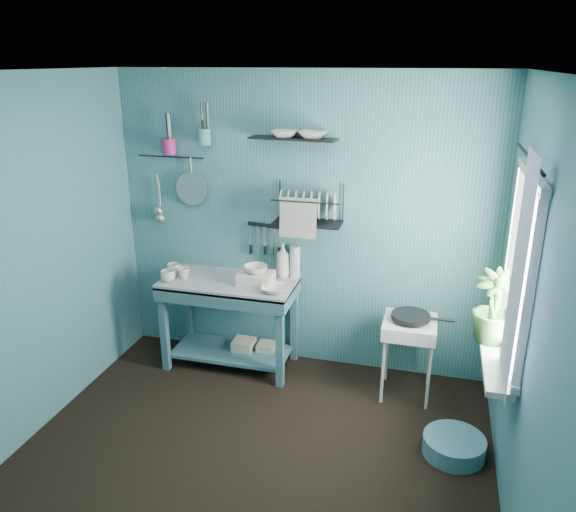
% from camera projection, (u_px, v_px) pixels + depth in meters
% --- Properties ---
extents(floor, '(3.20, 3.20, 0.00)m').
position_uv_depth(floor, '(248.00, 465.00, 3.75)').
color(floor, black).
rests_on(floor, ground).
extents(ceiling, '(3.20, 3.20, 0.00)m').
position_uv_depth(ceiling, '(236.00, 72.00, 2.92)').
color(ceiling, silver).
rests_on(ceiling, ground).
extents(wall_back, '(3.20, 0.00, 3.20)m').
position_uv_depth(wall_back, '(302.00, 225.00, 4.70)').
color(wall_back, '#386C73').
rests_on(wall_back, ground).
extents(wall_front, '(3.20, 0.00, 3.20)m').
position_uv_depth(wall_front, '(99.00, 456.00, 1.96)').
color(wall_front, '#386C73').
rests_on(wall_front, ground).
extents(wall_left, '(0.00, 3.00, 3.00)m').
position_uv_depth(wall_left, '(15.00, 268.00, 3.72)').
color(wall_left, '#386C73').
rests_on(wall_left, ground).
extents(wall_right, '(0.00, 3.00, 3.00)m').
position_uv_depth(wall_right, '(531.00, 325.00, 2.94)').
color(wall_right, '#386C73').
rests_on(wall_right, ground).
extents(work_counter, '(1.21, 0.75, 0.80)m').
position_uv_depth(work_counter, '(230.00, 323.00, 4.87)').
color(work_counter, '#315A67').
rests_on(work_counter, floor).
extents(mug_left, '(0.12, 0.12, 0.10)m').
position_uv_depth(mug_left, '(168.00, 276.00, 4.69)').
color(mug_left, silver).
rests_on(mug_left, work_counter).
extents(mug_mid, '(0.14, 0.14, 0.09)m').
position_uv_depth(mug_mid, '(184.00, 273.00, 4.76)').
color(mug_mid, silver).
rests_on(mug_mid, work_counter).
extents(mug_right, '(0.17, 0.17, 0.10)m').
position_uv_depth(mug_right, '(174.00, 269.00, 4.84)').
color(mug_right, silver).
rests_on(mug_right, work_counter).
extents(wash_tub, '(0.28, 0.22, 0.10)m').
position_uv_depth(wash_tub, '(256.00, 278.00, 4.64)').
color(wash_tub, beige).
rests_on(wash_tub, work_counter).
extents(tub_bowl, '(0.20, 0.19, 0.06)m').
position_uv_depth(tub_bowl, '(256.00, 269.00, 4.61)').
color(tub_bowl, silver).
rests_on(tub_bowl, wash_tub).
extents(soap_bottle, '(0.11, 0.12, 0.30)m').
position_uv_depth(soap_bottle, '(283.00, 260.00, 4.77)').
color(soap_bottle, beige).
rests_on(soap_bottle, work_counter).
extents(water_bottle, '(0.09, 0.09, 0.28)m').
position_uv_depth(water_bottle, '(295.00, 261.00, 4.76)').
color(water_bottle, '#B2BFC6').
rests_on(water_bottle, work_counter).
extents(counter_bowl, '(0.22, 0.22, 0.05)m').
position_uv_depth(counter_bowl, '(275.00, 289.00, 4.48)').
color(counter_bowl, silver).
rests_on(counter_bowl, work_counter).
extents(hotplate_stand, '(0.42, 0.42, 0.65)m').
position_uv_depth(hotplate_stand, '(407.00, 358.00, 4.45)').
color(hotplate_stand, silver).
rests_on(hotplate_stand, floor).
extents(frying_pan, '(0.30, 0.30, 0.03)m').
position_uv_depth(frying_pan, '(411.00, 316.00, 4.33)').
color(frying_pan, black).
rests_on(frying_pan, hotplate_stand).
extents(knife_strip, '(0.32, 0.07, 0.03)m').
position_uv_depth(knife_strip, '(265.00, 225.00, 4.75)').
color(knife_strip, black).
rests_on(knife_strip, wall_back).
extents(dish_rack, '(0.57, 0.29, 0.32)m').
position_uv_depth(dish_rack, '(308.00, 205.00, 4.49)').
color(dish_rack, black).
rests_on(dish_rack, wall_back).
extents(upper_shelf, '(0.71, 0.23, 0.02)m').
position_uv_depth(upper_shelf, '(293.00, 139.00, 4.38)').
color(upper_shelf, black).
rests_on(upper_shelf, wall_back).
extents(shelf_bowl_left, '(0.25, 0.25, 0.05)m').
position_uv_depth(shelf_bowl_left, '(285.00, 131.00, 4.38)').
color(shelf_bowl_left, silver).
rests_on(shelf_bowl_left, upper_shelf).
extents(shelf_bowl_right, '(0.25, 0.25, 0.06)m').
position_uv_depth(shelf_bowl_right, '(313.00, 125.00, 4.30)').
color(shelf_bowl_right, silver).
rests_on(shelf_bowl_right, upper_shelf).
extents(utensil_cup_magenta, '(0.11, 0.11, 0.13)m').
position_uv_depth(utensil_cup_magenta, '(169.00, 146.00, 4.70)').
color(utensil_cup_magenta, '#B8216C').
rests_on(utensil_cup_magenta, wall_back).
extents(utensil_cup_teal, '(0.11, 0.11, 0.13)m').
position_uv_depth(utensil_cup_teal, '(204.00, 137.00, 4.59)').
color(utensil_cup_teal, teal).
rests_on(utensil_cup_teal, wall_back).
extents(colander, '(0.28, 0.03, 0.28)m').
position_uv_depth(colander, '(192.00, 189.00, 4.80)').
color(colander, '#9B9EA2').
rests_on(colander, wall_back).
extents(ladle_outer, '(0.01, 0.01, 0.30)m').
position_uv_depth(ladle_outer, '(158.00, 191.00, 4.91)').
color(ladle_outer, '#9B9EA2').
rests_on(ladle_outer, wall_back).
extents(ladle_inner, '(0.01, 0.01, 0.30)m').
position_uv_depth(ladle_inner, '(160.00, 199.00, 4.92)').
color(ladle_inner, '#9B9EA2').
rests_on(ladle_inner, wall_back).
extents(hook_rail, '(0.60, 0.01, 0.01)m').
position_uv_depth(hook_rail, '(171.00, 157.00, 4.78)').
color(hook_rail, black).
rests_on(hook_rail, wall_back).
extents(window_glass, '(0.00, 1.10, 1.10)m').
position_uv_depth(window_glass, '(522.00, 268.00, 3.30)').
color(window_glass, white).
rests_on(window_glass, wall_right).
extents(windowsill, '(0.16, 0.95, 0.04)m').
position_uv_depth(windowsill, '(494.00, 355.00, 3.52)').
color(windowsill, silver).
rests_on(windowsill, wall_right).
extents(curtain, '(0.00, 1.35, 1.35)m').
position_uv_depth(curtain, '(517.00, 277.00, 3.03)').
color(curtain, white).
rests_on(curtain, wall_right).
extents(curtain_rod, '(0.02, 1.05, 0.02)m').
position_uv_depth(curtain_rod, '(529.00, 157.00, 3.10)').
color(curtain_rod, black).
rests_on(curtain_rod, wall_right).
extents(potted_plant, '(0.31, 0.31, 0.48)m').
position_uv_depth(potted_plant, '(494.00, 307.00, 3.58)').
color(potted_plant, '#34692A').
rests_on(potted_plant, windowsill).
extents(storage_tin_large, '(0.18, 0.18, 0.22)m').
position_uv_depth(storage_tin_large, '(244.00, 351.00, 4.99)').
color(storage_tin_large, tan).
rests_on(storage_tin_large, floor).
extents(storage_tin_small, '(0.15, 0.15, 0.20)m').
position_uv_depth(storage_tin_small, '(266.00, 353.00, 4.97)').
color(storage_tin_small, tan).
rests_on(storage_tin_small, floor).
extents(floor_basin, '(0.42, 0.42, 0.13)m').
position_uv_depth(floor_basin, '(454.00, 446.00, 3.83)').
color(floor_basin, teal).
rests_on(floor_basin, floor).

